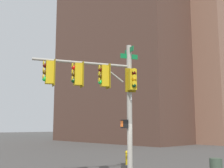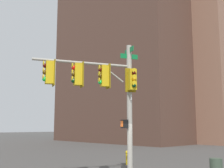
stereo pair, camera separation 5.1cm
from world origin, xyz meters
name	(u,v)px [view 2 (the right image)]	position (x,y,z in m)	size (l,w,h in m)	color
signal_pole_assembly	(106,88)	(-0.30, -0.83, 4.17)	(2.42, 4.73, 6.34)	#9E998C
fire_hydrant	(127,157)	(-3.25, 3.65, 0.47)	(0.34, 0.26, 0.87)	gold
building_brick_nearside	(143,26)	(-22.25, 27.31, 19.93)	(22.86, 20.83, 39.87)	#4C3328
building_brick_midblock	(183,36)	(-16.83, 31.62, 17.77)	(19.76, 14.10, 35.55)	#845B47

